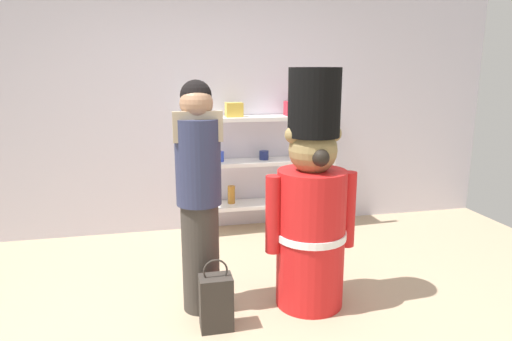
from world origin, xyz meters
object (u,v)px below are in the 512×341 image
Objects in this scene: merchandise_shelf at (264,157)px; person_shopper at (199,192)px; teddy_bear_guard at (311,207)px; shopping_bag at (216,302)px.

merchandise_shelf is 0.95× the size of person_shopper.
teddy_bear_guard is 3.46× the size of shopping_bag.
merchandise_shelf is 1.74m from person_shopper.
shopping_bag is (-0.76, -1.82, -0.59)m from merchandise_shelf.
person_shopper is at bearing -118.37° from merchandise_shelf.
merchandise_shelf reaches higher than shopping_bag.
merchandise_shelf is 1.63m from teddy_bear_guard.
teddy_bear_guard is (-0.05, -1.63, -0.05)m from merchandise_shelf.
merchandise_shelf is 0.90× the size of teddy_bear_guard.
teddy_bear_guard is 0.91m from shopping_bag.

